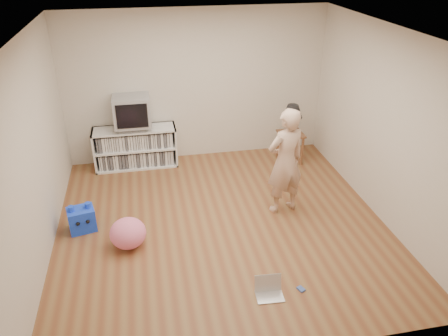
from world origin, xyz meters
TOP-DOWN VIEW (x-y plane):
  - ground at (0.00, 0.00)m, footprint 4.50×4.50m
  - walls at (0.00, 0.00)m, footprint 4.52×4.52m
  - ceiling at (0.00, 0.00)m, footprint 4.50×4.50m
  - media_unit at (-1.12, 2.04)m, footprint 1.40×0.45m
  - dvd_deck at (-1.12, 2.02)m, footprint 0.45×0.35m
  - crt_tv at (-1.12, 2.02)m, footprint 0.60×0.53m
  - side_table at (1.55, 1.65)m, footprint 0.42×0.42m
  - table_lamp at (1.55, 1.65)m, footprint 0.34×0.34m
  - person at (0.95, 0.18)m, footprint 0.65×0.51m
  - laptop at (0.27, -1.45)m, footprint 0.32×0.26m
  - playing_cards at (0.65, -1.47)m, footprint 0.09×0.11m
  - plush_blue at (-1.89, 0.22)m, footprint 0.40×0.35m
  - plush_pink at (-1.27, -0.27)m, footprint 0.52×0.52m

SIDE VIEW (x-z plane):
  - ground at x=0.00m, z-range 0.00..0.00m
  - playing_cards at x=0.65m, z-range 0.00..0.02m
  - laptop at x=0.27m, z-range -0.05..0.16m
  - plush_blue at x=-1.89m, z-range -0.03..0.37m
  - plush_pink at x=-1.27m, z-range 0.00..0.40m
  - media_unit at x=-1.12m, z-range 0.00..0.70m
  - side_table at x=1.55m, z-range 0.14..0.69m
  - dvd_deck at x=-1.12m, z-range 0.70..0.77m
  - person at x=0.95m, z-range 0.00..1.58m
  - table_lamp at x=1.55m, z-range 0.68..1.20m
  - crt_tv at x=-1.12m, z-range 0.77..1.27m
  - walls at x=0.00m, z-range 0.00..2.60m
  - ceiling at x=0.00m, z-range 2.60..2.60m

